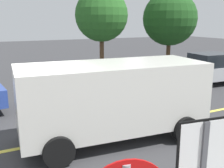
{
  "coord_description": "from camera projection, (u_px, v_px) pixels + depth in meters",
  "views": [
    {
      "loc": [
        -1.14,
        -7.08,
        3.36
      ],
      "look_at": [
        2.31,
        0.02,
        1.49
      ],
      "focal_mm": 43.42,
      "sensor_mm": 36.0,
      "label": 1
    }
  ],
  "objects": [
    {
      "name": "white_van",
      "position": [
        112.0,
        96.0,
        7.62
      ],
      "size": [
        5.33,
        2.57,
        2.2
      ],
      "color": "silver",
      "rests_on": "ground_plane"
    },
    {
      "name": "tree_centre_verge",
      "position": [
        170.0,
        19.0,
        17.89
      ],
      "size": [
        3.57,
        3.57,
        5.25
      ],
      "color": "#513823",
      "rests_on": "ground_plane"
    },
    {
      "name": "tree_left_verge",
      "position": [
        101.0,
        15.0,
        15.92
      ],
      "size": [
        3.12,
        3.12,
        5.21
      ],
      "color": "#513823",
      "rests_on": "ground_plane"
    },
    {
      "name": "lane_marking_centre",
      "position": [
        132.0,
        127.0,
        8.73
      ],
      "size": [
        28.0,
        0.16,
        0.01
      ],
      "primitive_type": "cube",
      "color": "#E0D14C"
    },
    {
      "name": "ground_plane",
      "position": [
        37.0,
        145.0,
        7.45
      ],
      "size": [
        80.0,
        80.0,
        0.0
      ],
      "primitive_type": "plane",
      "color": "#38383A"
    },
    {
      "name": "car_silver_far_lane",
      "position": [
        208.0,
        69.0,
        14.38
      ],
      "size": [
        4.14,
        2.12,
        1.66
      ],
      "color": "#B7BABF",
      "rests_on": "ground_plane"
    }
  ]
}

